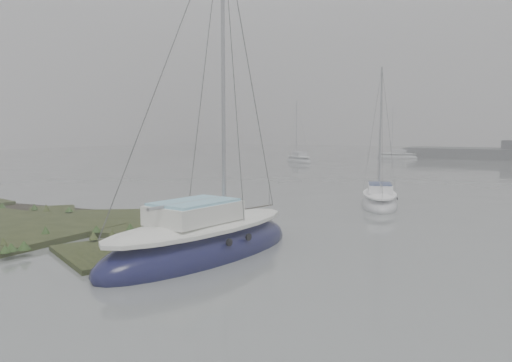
% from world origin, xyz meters
% --- Properties ---
extents(ground, '(160.00, 160.00, 0.00)m').
position_xyz_m(ground, '(0.00, 30.00, 0.00)').
color(ground, slate).
rests_on(ground, ground).
extents(sailboat_main, '(3.66, 8.16, 11.11)m').
position_xyz_m(sailboat_main, '(3.04, 0.98, 0.34)').
color(sailboat_main, '#13143A').
rests_on(sailboat_main, ground).
extents(sailboat_white, '(3.34, 5.66, 7.59)m').
position_xyz_m(sailboat_white, '(5.05, 13.58, 0.24)').
color(sailboat_white, silver).
rests_on(sailboat_white, ground).
extents(sailboat_far_a, '(5.45, 5.11, 7.94)m').
position_xyz_m(sailboat_far_a, '(-12.85, 43.28, 0.25)').
color(sailboat_far_a, '#A4A9AE').
rests_on(sailboat_far_a, ground).
extents(sailboat_far_c, '(5.51, 2.18, 7.61)m').
position_xyz_m(sailboat_far_c, '(-4.49, 57.07, 0.24)').
color(sailboat_far_c, '#9CA3A6').
rests_on(sailboat_far_c, ground).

